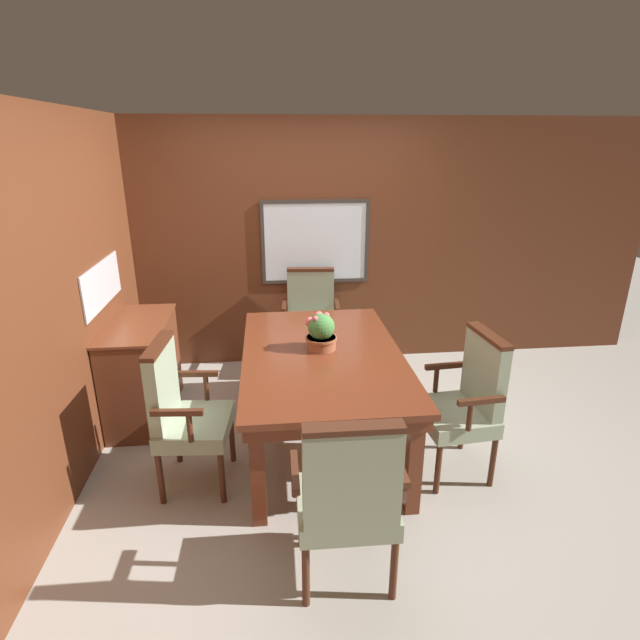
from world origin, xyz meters
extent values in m
plane|color=#A39E93|center=(0.00, 0.00, 0.00)|extent=(14.00, 14.00, 0.00)
cube|color=#5B2D19|center=(0.00, 1.65, 1.23)|extent=(7.20, 0.06, 2.45)
cube|color=white|center=(0.10, 1.61, 1.27)|extent=(1.01, 0.01, 0.76)
cube|color=#38332D|center=(0.10, 1.61, 1.67)|extent=(1.08, 0.02, 0.04)
cube|color=#38332D|center=(0.10, 1.61, 0.87)|extent=(1.08, 0.02, 0.03)
cube|color=#38332D|center=(-0.42, 1.61, 1.27)|extent=(0.04, 0.02, 0.76)
cube|color=#38332D|center=(0.62, 1.61, 1.27)|extent=(0.03, 0.02, 0.76)
cube|color=#5B2D19|center=(-1.71, 0.00, 1.23)|extent=(0.06, 7.20, 2.45)
cube|color=silver|center=(-1.67, 0.61, 1.17)|extent=(0.01, 0.89, 0.34)
cube|color=maroon|center=(-0.48, -0.79, 0.35)|extent=(0.09, 0.09, 0.71)
cube|color=maroon|center=(0.48, -0.79, 0.35)|extent=(0.09, 0.09, 0.71)
cube|color=maroon|center=(-0.48, 0.91, 0.35)|extent=(0.09, 0.09, 0.71)
cube|color=maroon|center=(0.48, 0.91, 0.35)|extent=(0.09, 0.09, 0.71)
cube|color=maroon|center=(0.00, 0.06, 0.66)|extent=(1.11, 1.84, 0.09)
cube|color=maroon|center=(0.00, 0.06, 0.73)|extent=(1.17, 1.90, 0.04)
cylinder|color=#472314|center=(-0.21, 1.14, 0.19)|extent=(0.04, 0.04, 0.38)
cylinder|color=#472314|center=(0.23, 1.10, 0.19)|extent=(0.04, 0.04, 0.38)
cylinder|color=#472314|center=(-0.18, 1.53, 0.19)|extent=(0.04, 0.04, 0.38)
cylinder|color=#472314|center=(0.26, 1.50, 0.19)|extent=(0.04, 0.04, 0.38)
cube|color=#93A384|center=(0.03, 1.32, 0.43)|extent=(0.54, 0.49, 0.11)
cube|color=#93A384|center=(0.04, 1.50, 0.75)|extent=(0.47, 0.12, 0.52)
cube|color=#472314|center=(0.04, 1.50, 1.02)|extent=(0.47, 0.12, 0.03)
cylinder|color=#472314|center=(-0.24, 1.30, 0.59)|extent=(0.04, 0.04, 0.20)
cube|color=#472314|center=(-0.23, 1.37, 0.69)|extent=(0.06, 0.32, 0.04)
cylinder|color=#472314|center=(0.28, 1.26, 0.59)|extent=(0.04, 0.04, 0.20)
cube|color=#472314|center=(0.29, 1.33, 0.69)|extent=(0.06, 0.32, 0.04)
cylinder|color=#472314|center=(0.21, -1.01, 0.19)|extent=(0.04, 0.04, 0.38)
cylinder|color=#472314|center=(-0.23, -1.01, 0.19)|extent=(0.04, 0.04, 0.38)
cylinder|color=#472314|center=(0.21, -1.41, 0.19)|extent=(0.04, 0.04, 0.38)
cylinder|color=#472314|center=(-0.24, -1.40, 0.19)|extent=(0.04, 0.04, 0.38)
cube|color=#93A384|center=(-0.01, -1.21, 0.43)|extent=(0.51, 0.46, 0.11)
cube|color=#93A384|center=(-0.02, -1.39, 0.75)|extent=(0.47, 0.09, 0.52)
cube|color=#472314|center=(-0.02, -1.39, 1.02)|extent=(0.47, 0.10, 0.03)
cylinder|color=#472314|center=(0.25, -1.18, 0.59)|extent=(0.04, 0.04, 0.20)
cube|color=#472314|center=(0.25, -1.24, 0.69)|extent=(0.04, 0.32, 0.04)
cylinder|color=#472314|center=(-0.28, -1.17, 0.59)|extent=(0.04, 0.04, 0.20)
cube|color=#472314|center=(-0.28, -1.24, 0.69)|extent=(0.04, 0.32, 0.04)
cylinder|color=#472314|center=(0.66, -0.19, 0.19)|extent=(0.04, 0.04, 0.38)
cylinder|color=#472314|center=(0.69, -0.64, 0.19)|extent=(0.04, 0.04, 0.38)
cylinder|color=#472314|center=(1.05, -0.16, 0.19)|extent=(0.04, 0.04, 0.38)
cylinder|color=#472314|center=(1.09, -0.60, 0.19)|extent=(0.04, 0.04, 0.38)
cube|color=#93A384|center=(0.87, -0.40, 0.43)|extent=(0.50, 0.54, 0.11)
cube|color=#93A384|center=(1.06, -0.38, 0.75)|extent=(0.12, 0.47, 0.52)
cube|color=#472314|center=(1.06, -0.38, 1.02)|extent=(0.13, 0.47, 0.03)
cylinder|color=#472314|center=(0.81, -0.14, 0.59)|extent=(0.04, 0.04, 0.20)
cube|color=#472314|center=(0.88, -0.13, 0.69)|extent=(0.32, 0.06, 0.04)
cylinder|color=#472314|center=(0.86, -0.66, 0.59)|extent=(0.04, 0.04, 0.20)
cube|color=#472314|center=(0.93, -0.66, 0.69)|extent=(0.32, 0.06, 0.04)
cylinder|color=#472314|center=(-0.72, -0.58, 0.19)|extent=(0.04, 0.04, 0.38)
cylinder|color=#472314|center=(-0.68, -0.13, 0.19)|extent=(0.04, 0.04, 0.38)
cylinder|color=#472314|center=(-1.11, -0.55, 0.19)|extent=(0.04, 0.04, 0.38)
cylinder|color=#472314|center=(-1.07, -0.10, 0.19)|extent=(0.04, 0.04, 0.38)
cube|color=#93A384|center=(-0.90, -0.34, 0.43)|extent=(0.49, 0.54, 0.11)
cube|color=#93A384|center=(-1.08, -0.32, 0.75)|extent=(0.12, 0.47, 0.52)
cube|color=#472314|center=(-1.08, -0.32, 1.02)|extent=(0.13, 0.47, 0.03)
cylinder|color=#472314|center=(-0.88, -0.60, 0.59)|extent=(0.04, 0.04, 0.20)
cube|color=#472314|center=(-0.95, -0.60, 0.69)|extent=(0.32, 0.06, 0.04)
cylinder|color=#472314|center=(-0.84, -0.08, 0.59)|extent=(0.04, 0.04, 0.20)
cube|color=#472314|center=(-0.91, -0.08, 0.69)|extent=(0.32, 0.06, 0.04)
cylinder|color=#9E5638|center=(0.00, 0.13, 0.80)|extent=(0.22, 0.22, 0.10)
cylinder|color=#9E5638|center=(0.00, 0.13, 0.84)|extent=(0.24, 0.24, 0.02)
sphere|color=#427F3D|center=(0.00, 0.13, 0.93)|extent=(0.20, 0.20, 0.20)
sphere|color=#DA6169|center=(0.05, 0.21, 0.93)|extent=(0.06, 0.06, 0.06)
sphere|color=#D85861|center=(0.04, 0.15, 1.01)|extent=(0.04, 0.04, 0.04)
sphere|color=#E2615E|center=(-0.09, 0.14, 0.96)|extent=(0.06, 0.06, 0.06)
sphere|color=#E26670|center=(-0.08, 0.14, 0.98)|extent=(0.06, 0.06, 0.06)
sphere|color=#DF5B5F|center=(-0.01, 0.18, 1.01)|extent=(0.05, 0.05, 0.05)
sphere|color=#D75563|center=(-0.05, 0.09, 1.01)|extent=(0.05, 0.05, 0.05)
sphere|color=#E85D6E|center=(-0.02, 0.17, 1.01)|extent=(0.04, 0.04, 0.04)
cube|color=brown|center=(-1.45, 0.61, 0.41)|extent=(0.44, 0.97, 0.82)
cube|color=brown|center=(-1.45, 0.61, 0.83)|extent=(0.46, 0.99, 0.02)
sphere|color=#4C422D|center=(-1.22, 0.61, 0.64)|extent=(0.03, 0.03, 0.03)
sphere|color=#4C422D|center=(-1.22, 0.40, 0.33)|extent=(0.03, 0.03, 0.03)
sphere|color=#4C422D|center=(-1.22, 0.83, 0.33)|extent=(0.03, 0.03, 0.03)
camera|label=1|loc=(-0.37, -3.30, 2.24)|focal=28.00mm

